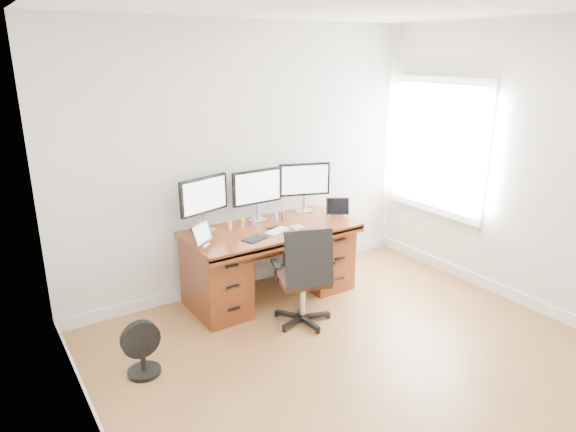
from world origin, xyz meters
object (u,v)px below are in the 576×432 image
monitor_center (257,189)px  floor_fan (142,349)px  office_chair (304,292)px  keyboard (277,231)px  desk (270,259)px

monitor_center → floor_fan: bearing=-151.4°
floor_fan → monitor_center: bearing=29.4°
office_chair → monitor_center: size_ratio=1.75×
floor_fan → keyboard: (1.50, 0.45, 0.54)m
monitor_center → keyboard: (-0.02, -0.40, -0.33)m
floor_fan → office_chair: bearing=-1.5°
floor_fan → keyboard: 1.66m
office_chair → floor_fan: bearing=-162.6°
desk → floor_fan: 1.65m
office_chair → monitor_center: bearing=106.4°
keyboard → floor_fan: bearing=176.3°
keyboard → office_chair: bearing=-113.0°
office_chair → monitor_center: (0.04, 0.89, 0.77)m
desk → monitor_center: bearing=90.0°
desk → monitor_center: monitor_center is taller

